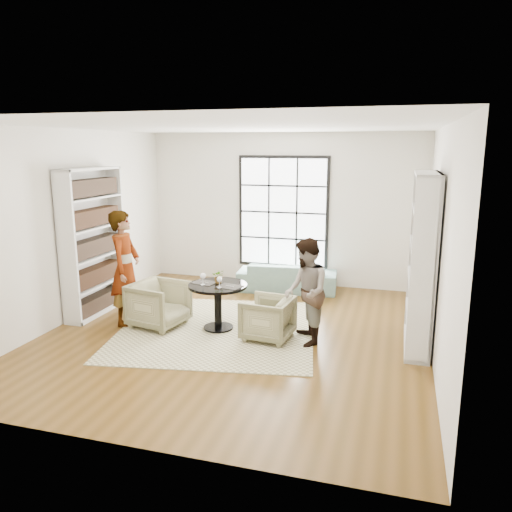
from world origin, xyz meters
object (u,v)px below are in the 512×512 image
(pedestal_table, at_px, (218,297))
(armchair_left, at_px, (159,304))
(person_right, at_px, (306,292))
(wine_glass_left, at_px, (203,276))
(wine_glass_right, at_px, (219,280))
(person_left, at_px, (125,268))
(sofa, at_px, (287,277))
(flower_centerpiece, at_px, (219,276))
(armchair_right, at_px, (268,318))

(pedestal_table, height_order, armchair_left, pedestal_table)
(person_right, relative_size, wine_glass_left, 8.24)
(wine_glass_right, bearing_deg, person_left, 178.76)
(sofa, distance_m, armchair_left, 2.88)
(sofa, bearing_deg, flower_centerpiece, 70.57)
(wine_glass_right, bearing_deg, sofa, 79.85)
(armchair_right, bearing_deg, person_right, 96.08)
(armchair_right, height_order, person_left, person_left)
(person_left, bearing_deg, wine_glass_left, -96.62)
(pedestal_table, height_order, person_right, person_right)
(armchair_left, distance_m, person_left, 0.77)
(armchair_left, bearing_deg, sofa, -19.78)
(pedestal_table, xyz_separation_m, person_right, (1.37, -0.16, 0.23))
(pedestal_table, relative_size, person_left, 0.50)
(sofa, height_order, person_left, person_left)
(armchair_right, bearing_deg, person_left, -84.72)
(pedestal_table, distance_m, armchair_right, 0.86)
(pedestal_table, relative_size, wine_glass_right, 5.17)
(flower_centerpiece, bearing_deg, sofa, 76.49)
(person_right, distance_m, wine_glass_right, 1.28)
(armchair_left, relative_size, person_right, 0.52)
(armchair_left, distance_m, wine_glass_right, 1.12)
(sofa, bearing_deg, pedestal_table, 71.12)
(armchair_right, height_order, wine_glass_right, wine_glass_right)
(sofa, xyz_separation_m, armchair_left, (-1.46, -2.48, 0.08))
(armchair_right, relative_size, person_right, 0.46)
(person_left, xyz_separation_m, wine_glass_left, (1.27, 0.04, -0.05))
(sofa, height_order, armchair_right, armchair_right)
(pedestal_table, distance_m, armchair_left, 0.95)
(person_left, bearing_deg, armchair_right, -99.22)
(flower_centerpiece, bearing_deg, armchair_right, -15.92)
(armchair_right, bearing_deg, wine_glass_right, -83.78)
(person_left, bearing_deg, armchair_left, -98.42)
(flower_centerpiece, bearing_deg, pedestal_table, -85.06)
(pedestal_table, bearing_deg, wine_glass_left, -155.37)
(pedestal_table, relative_size, armchair_right, 1.30)
(wine_glass_left, bearing_deg, armchair_left, -176.84)
(armchair_left, relative_size, wine_glass_left, 4.26)
(sofa, height_order, flower_centerpiece, flower_centerpiece)
(armchair_right, xyz_separation_m, wine_glass_right, (-0.73, -0.00, 0.52))
(wine_glass_left, xyz_separation_m, wine_glass_right, (0.29, -0.07, -0.01))
(person_right, bearing_deg, person_left, -110.23)
(person_left, distance_m, wine_glass_left, 1.27)
(armchair_left, height_order, wine_glass_left, wine_glass_left)
(person_right, xyz_separation_m, flower_centerpiece, (-1.38, 0.24, 0.07))
(pedestal_table, bearing_deg, armchair_right, -11.27)
(armchair_right, xyz_separation_m, flower_centerpiece, (-0.83, 0.24, 0.50))
(person_left, xyz_separation_m, person_right, (2.84, -0.03, -0.14))
(armchair_left, distance_m, wine_glass_left, 0.87)
(armchair_left, height_order, armchair_right, armchair_left)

